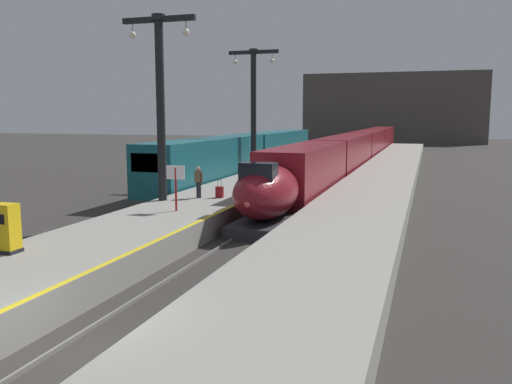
% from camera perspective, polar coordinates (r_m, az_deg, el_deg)
% --- Properties ---
extents(ground_plane, '(260.00, 260.00, 0.00)m').
position_cam_1_polar(ground_plane, '(13.29, -18.26, -16.52)').
color(ground_plane, '#33302D').
extents(platform_left, '(4.80, 110.00, 1.05)m').
position_cam_1_polar(platform_left, '(36.59, -0.45, 0.34)').
color(platform_left, gray).
rests_on(platform_left, ground).
extents(platform_right, '(4.80, 110.00, 1.05)m').
position_cam_1_polar(platform_right, '(34.94, 12.27, -0.21)').
color(platform_right, gray).
rests_on(platform_right, ground).
extents(platform_left_safety_stripe, '(0.20, 107.80, 0.01)m').
position_cam_1_polar(platform_left_safety_stripe, '(35.88, 3.01, 1.03)').
color(platform_left_safety_stripe, yellow).
rests_on(platform_left_safety_stripe, platform_left).
extents(rail_main_left, '(0.08, 110.00, 0.12)m').
position_cam_1_polar(rail_main_left, '(38.42, 5.52, -0.03)').
color(rail_main_left, slate).
rests_on(rail_main_left, ground).
extents(rail_main_right, '(0.08, 110.00, 0.12)m').
position_cam_1_polar(rail_main_right, '(38.14, 7.72, -0.12)').
color(rail_main_right, slate).
rests_on(rail_main_right, ground).
extents(rail_secondary_left, '(0.08, 110.00, 0.12)m').
position_cam_1_polar(rail_secondary_left, '(40.90, -5.64, 0.46)').
color(rail_secondary_left, slate).
rests_on(rail_secondary_left, ground).
extents(rail_secondary_right, '(0.08, 110.00, 0.12)m').
position_cam_1_polar(rail_secondary_right, '(40.33, -3.68, 0.38)').
color(rail_secondary_right, slate).
rests_on(rail_secondary_right, ground).
extents(highspeed_train_main, '(2.92, 74.63, 3.60)m').
position_cam_1_polar(highspeed_train_main, '(58.60, 10.63, 4.53)').
color(highspeed_train_main, maroon).
rests_on(highspeed_train_main, ground).
extents(regional_train_adjacent, '(2.85, 36.60, 3.80)m').
position_cam_1_polar(regional_train_adjacent, '(48.41, -0.81, 4.14)').
color(regional_train_adjacent, '#145660').
rests_on(regional_train_adjacent, ground).
extents(station_column_mid, '(4.00, 0.68, 9.44)m').
position_cam_1_polar(station_column_mid, '(28.40, -10.10, 10.50)').
color(station_column_mid, black).
rests_on(station_column_mid, platform_left).
extents(station_column_far, '(4.00, 0.68, 9.51)m').
position_cam_1_polar(station_column_far, '(42.62, -0.27, 9.82)').
color(station_column_far, black).
rests_on(station_column_far, platform_left).
extents(passenger_near_edge, '(0.54, 0.33, 1.69)m').
position_cam_1_polar(passenger_near_edge, '(29.14, -6.10, 1.31)').
color(passenger_near_edge, '#23232D').
rests_on(passenger_near_edge, platform_left).
extents(rolling_suitcase, '(0.40, 0.22, 0.98)m').
position_cam_1_polar(rolling_suitcase, '(29.22, -3.88, 0.00)').
color(rolling_suitcase, maroon).
rests_on(rolling_suitcase, platform_left).
extents(ticket_machine_yellow, '(0.76, 0.62, 1.60)m').
position_cam_1_polar(ticket_machine_yellow, '(19.15, -24.89, -3.68)').
color(ticket_machine_yellow, yellow).
rests_on(ticket_machine_yellow, platform_left).
extents(departure_info_board, '(0.90, 0.10, 2.12)m').
position_cam_1_polar(departure_info_board, '(25.18, -8.50, 1.40)').
color(departure_info_board, maroon).
rests_on(departure_info_board, platform_left).
extents(terminus_back_wall, '(36.00, 2.00, 14.00)m').
position_cam_1_polar(terminus_back_wall, '(111.94, 14.21, 8.61)').
color(terminus_back_wall, '#4C4742').
rests_on(terminus_back_wall, ground).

